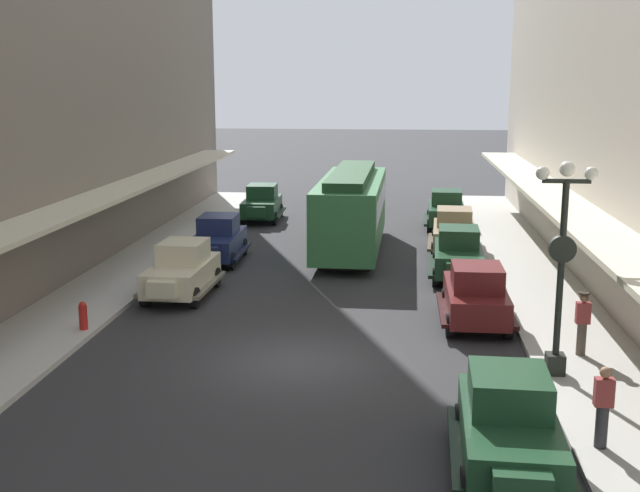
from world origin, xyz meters
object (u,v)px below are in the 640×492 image
(parked_car_0, at_px, (476,293))
(parked_car_5, at_px, (262,202))
(parked_car_7, at_px, (509,422))
(streetcar, at_px, (351,208))
(pedestrian_1, at_px, (603,406))
(lamp_post_with_clock, at_px, (562,260))
(parked_car_3, at_px, (454,230))
(fire_hydrant, at_px, (83,315))
(parked_car_4, at_px, (218,238))
(parked_car_2, at_px, (182,269))
(parked_car_6, at_px, (446,209))
(parked_car_1, at_px, (458,253))
(pedestrian_0, at_px, (582,323))

(parked_car_0, relative_size, parked_car_5, 0.99)
(parked_car_7, relative_size, streetcar, 0.45)
(pedestrian_1, bearing_deg, lamp_post_with_clock, 92.09)
(parked_car_0, height_order, lamp_post_with_clock, lamp_post_with_clock)
(parked_car_3, distance_m, pedestrian_1, 18.59)
(pedestrian_1, bearing_deg, fire_hydrant, 154.25)
(lamp_post_with_clock, xyz_separation_m, pedestrian_1, (0.14, -3.96, -2.00))
(parked_car_3, distance_m, streetcar, 4.43)
(parked_car_3, height_order, parked_car_4, same)
(parked_car_2, height_order, parked_car_3, same)
(parked_car_3, xyz_separation_m, parked_car_6, (-0.01, 5.72, 0.00))
(parked_car_2, xyz_separation_m, streetcar, (5.21, 7.60, 0.96))
(parked_car_4, bearing_deg, parked_car_1, -10.76)
(parked_car_4, bearing_deg, parked_car_3, 15.77)
(parked_car_5, xyz_separation_m, lamp_post_with_clock, (10.92, -21.52, 2.04))
(parked_car_7, bearing_deg, parked_car_6, 89.56)
(parked_car_6, xyz_separation_m, pedestrian_0, (2.47, -18.81, 0.07))
(parked_car_3, bearing_deg, fire_hydrant, -132.39)
(parked_car_1, relative_size, parked_car_4, 1.01)
(parked_car_0, xyz_separation_m, parked_car_7, (-0.21, -9.16, 0.00))
(parked_car_6, bearing_deg, parked_car_2, -124.81)
(parked_car_1, height_order, streetcar, streetcar)
(parked_car_1, height_order, parked_car_3, same)
(parked_car_3, xyz_separation_m, streetcar, (-4.31, -0.35, 0.96))
(parked_car_1, xyz_separation_m, pedestrian_0, (2.57, -8.62, 0.07))
(parked_car_4, height_order, parked_car_7, same)
(parked_car_5, bearing_deg, parked_car_6, -7.60)
(pedestrian_0, bearing_deg, parked_car_1, 106.61)
(parked_car_0, relative_size, parked_car_4, 1.00)
(parked_car_5, distance_m, parked_car_7, 27.86)
(pedestrian_1, bearing_deg, parked_car_2, 136.66)
(parked_car_1, relative_size, parked_car_7, 1.00)
(streetcar, bearing_deg, pedestrian_0, -62.05)
(parked_car_3, distance_m, fire_hydrant, 16.65)
(parked_car_6, bearing_deg, streetcar, -125.30)
(parked_car_1, bearing_deg, pedestrian_0, -73.39)
(lamp_post_with_clock, bearing_deg, pedestrian_0, 57.70)
(parked_car_5, bearing_deg, fire_hydrant, -95.41)
(streetcar, xyz_separation_m, pedestrian_0, (6.76, -12.74, -0.89))
(streetcar, bearing_deg, parked_car_3, 4.61)
(parked_car_2, distance_m, parked_car_5, 14.92)
(parked_car_1, bearing_deg, parked_car_6, 89.40)
(parked_car_2, xyz_separation_m, lamp_post_with_clock, (11.05, -6.60, 2.04))
(parked_car_6, distance_m, streetcar, 7.49)
(fire_hydrant, bearing_deg, parked_car_2, 68.58)
(parked_car_3, relative_size, fire_hydrant, 5.27)
(parked_car_3, relative_size, parked_car_5, 1.00)
(parked_car_4, relative_size, parked_car_7, 1.00)
(parked_car_7, distance_m, pedestrian_1, 2.05)
(parked_car_2, relative_size, parked_car_6, 1.00)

